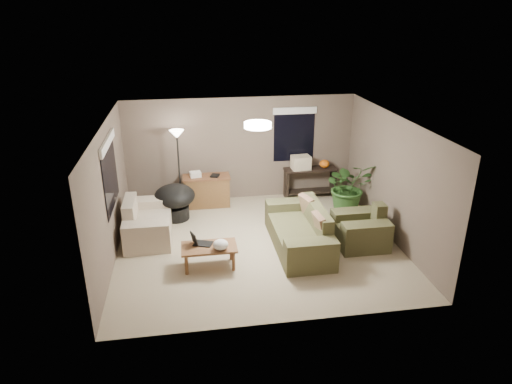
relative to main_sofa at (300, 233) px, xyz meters
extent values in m
plane|color=tan|center=(-0.82, 0.22, -0.29)|extent=(5.50, 5.50, 0.00)
plane|color=white|center=(-0.82, 0.22, 2.21)|extent=(5.50, 5.50, 0.00)
plane|color=brown|center=(-0.82, 2.72, 0.96)|extent=(5.50, 0.00, 5.50)
plane|color=brown|center=(-0.82, -2.28, 0.96)|extent=(5.50, 0.00, 5.50)
plane|color=brown|center=(-3.57, 0.22, 0.96)|extent=(0.00, 5.00, 5.00)
plane|color=brown|center=(1.93, 0.22, 0.96)|extent=(0.00, 5.00, 5.00)
cube|color=#47462A|center=(-0.04, 0.00, -0.08)|extent=(0.95, 1.48, 0.42)
cube|color=brown|center=(0.32, 0.00, 0.34)|extent=(0.22, 1.48, 0.43)
cube|color=brown|center=(-0.04, -0.92, 0.01)|extent=(0.95, 0.36, 0.60)
cube|color=#49482B|center=(-0.04, 0.92, 0.01)|extent=(0.95, 0.36, 0.60)
cube|color=#8C7251|center=(0.26, -0.45, 0.36)|extent=(0.26, 0.47, 0.47)
cube|color=#8C7251|center=(0.26, 0.45, 0.36)|extent=(0.35, 0.50, 0.47)
cube|color=beige|center=(-2.99, 0.89, -0.08)|extent=(0.90, 0.88, 0.42)
cube|color=beige|center=(-3.33, 0.89, 0.34)|extent=(0.22, 0.88, 0.43)
cube|color=#BCB6A1|center=(-2.99, 0.27, 0.01)|extent=(0.90, 0.36, 0.60)
cube|color=beige|center=(-2.99, 1.51, 0.01)|extent=(0.90, 0.36, 0.60)
cube|color=#4A4A2C|center=(1.20, -0.09, -0.08)|extent=(0.95, 0.28, 0.42)
cube|color=#4D4D2E|center=(1.56, -0.09, 0.34)|extent=(0.22, 0.28, 0.43)
cube|color=#4B4B2D|center=(1.20, -0.41, 0.01)|extent=(0.95, 0.36, 0.60)
cube|color=#4A4A2C|center=(1.20, 0.23, 0.01)|extent=(0.95, 0.36, 0.60)
cube|color=brown|center=(-1.83, -0.49, 0.11)|extent=(1.00, 0.55, 0.04)
cylinder|color=brown|center=(-2.25, -0.69, -0.10)|extent=(0.06, 0.06, 0.38)
cylinder|color=brown|center=(-1.41, -0.69, -0.10)|extent=(0.06, 0.06, 0.38)
cylinder|color=brown|center=(-2.25, -0.29, -0.10)|extent=(0.06, 0.06, 0.38)
cylinder|color=brown|center=(-1.41, -0.29, -0.10)|extent=(0.06, 0.06, 0.38)
cube|color=black|center=(-1.93, -0.39, 0.13)|extent=(0.39, 0.33, 0.02)
cube|color=black|center=(-2.09, -0.39, 0.25)|extent=(0.14, 0.24, 0.22)
ellipsoid|color=white|center=(-1.63, -0.64, 0.22)|extent=(0.28, 0.26, 0.19)
cube|color=brown|center=(-1.71, 2.31, 0.06)|extent=(1.05, 0.45, 0.71)
cube|color=brown|center=(-1.71, 2.31, 0.44)|extent=(1.10, 0.50, 0.04)
cube|color=silver|center=(-1.96, 2.31, 0.52)|extent=(0.28, 0.23, 0.12)
cube|color=black|center=(-1.51, 2.26, 0.48)|extent=(0.25, 0.27, 0.04)
cube|color=black|center=(0.86, 2.47, 0.44)|extent=(1.30, 0.40, 0.04)
cube|color=black|center=(0.26, 2.47, 0.06)|extent=(0.05, 0.38, 0.71)
cube|color=black|center=(1.46, 2.47, 0.06)|extent=(0.05, 0.38, 0.71)
cube|color=black|center=(0.86, 2.47, -0.14)|extent=(1.25, 0.36, 0.03)
ellipsoid|color=orange|center=(1.21, 2.47, 0.56)|extent=(0.29, 0.29, 0.20)
cube|color=beige|center=(0.61, 2.47, 0.62)|extent=(0.47, 0.36, 0.33)
cylinder|color=black|center=(-2.45, 1.69, -0.14)|extent=(0.60, 0.60, 0.30)
ellipsoid|color=black|center=(-2.45, 1.69, 0.26)|extent=(1.09, 1.09, 0.50)
cylinder|color=black|center=(-2.32, 2.19, -0.28)|extent=(0.28, 0.28, 0.02)
cylinder|color=black|center=(-2.32, 2.19, 0.61)|extent=(0.04, 0.04, 1.78)
cone|color=white|center=(-2.32, 2.19, 1.53)|extent=(0.32, 0.32, 0.18)
cylinder|color=white|center=(-0.82, 0.22, 2.15)|extent=(0.50, 0.50, 0.10)
imported|color=#2D5923|center=(1.51, 1.49, 0.18)|extent=(1.10, 1.22, 0.95)
cube|color=tan|center=(1.48, 0.38, -0.28)|extent=(0.32, 0.32, 0.03)
cylinder|color=tan|center=(1.48, 0.38, -0.04)|extent=(0.12, 0.12, 0.44)
cube|color=tan|center=(1.48, 0.38, 0.19)|extent=(0.22, 0.22, 0.03)
cube|color=black|center=(-3.56, 0.52, 1.26)|extent=(0.01, 1.50, 1.30)
cube|color=white|center=(-3.54, 0.52, 1.86)|extent=(0.05, 1.56, 0.16)
cube|color=black|center=(0.48, 2.70, 1.26)|extent=(1.00, 0.01, 1.30)
cube|color=white|center=(0.48, 2.68, 1.86)|extent=(1.06, 0.05, 0.16)
camera|label=1|loc=(-2.13, -7.79, 4.12)|focal=32.00mm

